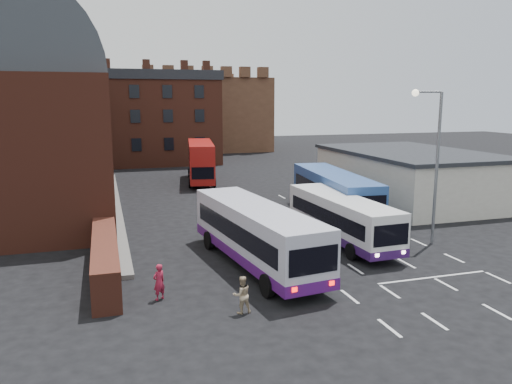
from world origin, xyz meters
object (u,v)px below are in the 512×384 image
object	(u,v)px
bus_red_double	(201,161)
pedestrian_beige	(242,295)
bus_white_inbound	(341,216)
pedestrian_red	(159,282)
bus_white_outbound	(256,231)
bus_blue	(334,191)
street_lamp	(433,153)

from	to	relation	value
bus_red_double	pedestrian_beige	size ratio (longest dim) A/B	6.87
bus_white_inbound	bus_red_double	xyz separation A→B (m)	(-3.85, 24.50, 0.59)
pedestrian_red	bus_red_double	bearing A→B (deg)	-135.44
pedestrian_red	pedestrian_beige	world-z (taller)	pedestrian_red
bus_white_inbound	bus_white_outbound	bearing A→B (deg)	20.41
bus_red_double	pedestrian_beige	bearing A→B (deg)	90.89
bus_white_outbound	bus_red_double	xyz separation A→B (m)	(2.35, 27.11, 0.36)
bus_white_outbound	bus_blue	distance (m)	12.36
bus_blue	bus_white_inbound	bearing A→B (deg)	73.64
bus_blue	pedestrian_red	world-z (taller)	bus_blue
bus_white_outbound	bus_white_inbound	distance (m)	6.73
bus_white_inbound	bus_blue	bearing A→B (deg)	-114.47
bus_white_inbound	pedestrian_red	distance (m)	12.90
street_lamp	pedestrian_beige	distance (m)	15.40
bus_blue	pedestrian_red	bearing A→B (deg)	46.02
bus_white_outbound	pedestrian_red	xyz separation A→B (m)	(-5.33, -3.12, -1.06)
bus_blue	street_lamp	world-z (taller)	street_lamp
bus_white_inbound	pedestrian_beige	distance (m)	11.76
bus_white_outbound	street_lamp	distance (m)	11.59
bus_white_outbound	pedestrian_beige	xyz separation A→B (m)	(-2.28, -5.49, -1.08)
street_lamp	bus_red_double	bearing A→B (deg)	108.14
bus_white_inbound	bus_blue	size ratio (longest dim) A/B	0.85
bus_white_inbound	bus_blue	xyz separation A→B (m)	(2.50, 6.18, 0.28)
pedestrian_beige	pedestrian_red	bearing A→B (deg)	-42.74
pedestrian_red	bus_white_inbound	bearing A→B (deg)	175.26
bus_white_outbound	bus_white_inbound	xyz separation A→B (m)	(6.19, 2.61, -0.22)
bus_white_outbound	bus_blue	world-z (taller)	bus_blue
bus_blue	bus_red_double	distance (m)	19.39
street_lamp	pedestrian_red	xyz separation A→B (m)	(-16.31, -3.87, -4.69)
bus_blue	bus_red_double	size ratio (longest dim) A/B	1.13
bus_white_inbound	street_lamp	bearing A→B (deg)	156.30
pedestrian_beige	bus_white_outbound	bearing A→B (deg)	-117.42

